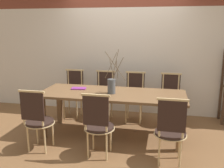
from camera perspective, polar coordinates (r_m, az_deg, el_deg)
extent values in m
plane|color=brown|center=(4.45, 0.00, -11.51)|extent=(16.00, 16.00, 0.00)
cube|color=beige|center=(5.37, 2.89, 5.19)|extent=(12.00, 0.06, 2.22)
cube|color=brown|center=(4.19, 0.00, -2.26)|extent=(2.43, 0.92, 0.04)
cube|color=brown|center=(4.36, -15.58, -7.41)|extent=(0.09, 0.09, 0.72)
cube|color=brown|center=(3.91, 15.28, -9.84)|extent=(0.09, 0.09, 0.72)
cube|color=brown|center=(4.96, -11.85, -4.68)|extent=(0.09, 0.09, 0.72)
cube|color=brown|center=(4.57, 14.82, -6.41)|extent=(0.09, 0.09, 0.72)
cylinder|color=black|center=(3.97, -16.18, -8.29)|extent=(0.42, 0.42, 0.04)
cylinder|color=tan|center=(3.98, -16.16, -8.60)|extent=(0.44, 0.44, 0.01)
cylinder|color=tan|center=(4.23, -16.77, -10.32)|extent=(0.03, 0.03, 0.42)
cylinder|color=tan|center=(4.11, -13.36, -10.80)|extent=(0.03, 0.03, 0.42)
cylinder|color=tan|center=(4.02, -18.65, -11.76)|extent=(0.03, 0.03, 0.42)
cylinder|color=tan|center=(3.89, -15.10, -12.34)|extent=(0.03, 0.03, 0.42)
cylinder|color=tan|center=(3.81, -19.66, -5.07)|extent=(0.03, 0.03, 0.52)
cylinder|color=tan|center=(3.67, -15.72, -5.48)|extent=(0.03, 0.03, 0.52)
cube|color=black|center=(3.72, -17.79, -4.92)|extent=(0.36, 0.02, 0.41)
cube|color=tan|center=(3.67, -17.99, -1.66)|extent=(0.40, 0.03, 0.03)
cylinder|color=black|center=(3.65, -2.90, -9.74)|extent=(0.42, 0.42, 0.04)
cylinder|color=tan|center=(3.65, -2.89, -10.08)|extent=(0.44, 0.44, 0.01)
cylinder|color=tan|center=(3.89, -4.32, -11.89)|extent=(0.03, 0.03, 0.42)
cylinder|color=tan|center=(3.83, -0.30, -12.29)|extent=(0.03, 0.03, 0.42)
cylinder|color=tan|center=(3.66, -5.55, -13.65)|extent=(0.03, 0.03, 0.42)
cylinder|color=tan|center=(3.59, -1.26, -14.12)|extent=(0.03, 0.03, 0.42)
cylinder|color=tan|center=(3.43, -6.12, -6.38)|extent=(0.03, 0.03, 0.52)
cylinder|color=tan|center=(3.35, -1.29, -6.77)|extent=(0.03, 0.03, 0.52)
cube|color=black|center=(3.37, -3.76, -6.19)|extent=(0.36, 0.02, 0.41)
cube|color=tan|center=(3.31, -3.79, -2.60)|extent=(0.40, 0.03, 0.03)
cylinder|color=black|center=(3.54, 13.19, -10.81)|extent=(0.42, 0.42, 0.04)
cylinder|color=tan|center=(3.55, 13.17, -11.16)|extent=(0.44, 0.44, 0.01)
cylinder|color=tan|center=(3.76, 10.84, -13.06)|extent=(0.03, 0.03, 0.42)
cylinder|color=tan|center=(3.77, 15.11, -13.23)|extent=(0.03, 0.03, 0.42)
cylinder|color=tan|center=(3.52, 10.73, -15.01)|extent=(0.03, 0.03, 0.42)
cylinder|color=tan|center=(3.52, 15.33, -15.19)|extent=(0.03, 0.03, 0.42)
cylinder|color=tan|center=(3.27, 10.90, -7.52)|extent=(0.03, 0.03, 0.52)
cylinder|color=tan|center=(3.28, 16.09, -7.74)|extent=(0.03, 0.03, 0.52)
cube|color=black|center=(3.26, 13.52, -7.25)|extent=(0.36, 0.02, 0.41)
cube|color=tan|center=(3.19, 13.73, -3.54)|extent=(0.40, 0.03, 0.03)
cylinder|color=black|center=(5.20, -9.02, -2.81)|extent=(0.42, 0.42, 0.04)
cylinder|color=tan|center=(5.21, -9.01, -3.06)|extent=(0.44, 0.44, 0.01)
cylinder|color=tan|center=(5.10, -8.03, -5.78)|extent=(0.03, 0.03, 0.42)
cylinder|color=tan|center=(5.20, -10.88, -5.53)|extent=(0.03, 0.03, 0.42)
cylinder|color=tan|center=(5.35, -7.04, -4.86)|extent=(0.03, 0.03, 0.42)
cylinder|color=tan|center=(5.44, -9.77, -4.64)|extent=(0.03, 0.03, 0.42)
cylinder|color=tan|center=(5.25, -6.93, 0.51)|extent=(0.03, 0.03, 0.52)
cylinder|color=tan|center=(5.35, -9.92, 0.65)|extent=(0.03, 0.03, 0.52)
cube|color=black|center=(5.30, -8.43, 0.87)|extent=(0.36, 0.02, 0.41)
cube|color=tan|center=(5.25, -8.53, 3.18)|extent=(0.40, 0.03, 0.03)
cylinder|color=black|center=(5.01, -1.93, -3.28)|extent=(0.42, 0.42, 0.04)
cylinder|color=tan|center=(5.02, -1.92, -3.54)|extent=(0.44, 0.44, 0.01)
cylinder|color=tan|center=(4.92, -0.74, -6.36)|extent=(0.03, 0.03, 0.42)
cylinder|color=tan|center=(4.99, -3.82, -6.13)|extent=(0.03, 0.03, 0.42)
cylinder|color=tan|center=(5.18, -0.07, -5.37)|extent=(0.03, 0.03, 0.42)
cylinder|color=tan|center=(5.24, -3.00, -5.17)|extent=(0.03, 0.03, 0.42)
cylinder|color=tan|center=(5.08, 0.15, 0.17)|extent=(0.03, 0.03, 0.52)
cylinder|color=tan|center=(5.14, -3.06, 0.33)|extent=(0.03, 0.03, 0.52)
cube|color=black|center=(5.11, -1.46, 0.55)|extent=(0.36, 0.02, 0.41)
cube|color=tan|center=(5.06, -1.49, 2.94)|extent=(0.40, 0.03, 0.03)
cylinder|color=black|center=(4.90, 5.07, -3.69)|extent=(0.42, 0.42, 0.04)
cylinder|color=tan|center=(4.91, 5.06, -3.95)|extent=(0.44, 0.44, 0.01)
cylinder|color=tan|center=(4.83, 6.43, -6.83)|extent=(0.03, 0.03, 0.42)
cylinder|color=tan|center=(4.86, 3.21, -6.63)|extent=(0.03, 0.03, 0.42)
cylinder|color=tan|center=(5.09, 6.74, -5.79)|extent=(0.03, 0.03, 0.42)
cylinder|color=tan|center=(5.12, 3.68, -5.61)|extent=(0.03, 0.03, 0.42)
cylinder|color=tan|center=(4.99, 7.06, -0.16)|extent=(0.03, 0.03, 0.52)
cylinder|color=tan|center=(5.02, 3.72, 0.00)|extent=(0.03, 0.03, 0.52)
cube|color=black|center=(5.00, 5.40, 0.23)|extent=(0.36, 0.02, 0.41)
cube|color=tan|center=(4.95, 5.44, 2.67)|extent=(0.40, 0.03, 0.03)
cylinder|color=black|center=(4.88, 13.11, -4.09)|extent=(0.42, 0.42, 0.04)
cylinder|color=tan|center=(4.88, 13.10, -4.36)|extent=(0.44, 0.44, 0.01)
cylinder|color=tan|center=(4.82, 14.63, -7.23)|extent=(0.03, 0.03, 0.42)
cylinder|color=tan|center=(4.82, 11.36, -7.09)|extent=(0.03, 0.03, 0.42)
cylinder|color=tan|center=(5.08, 14.51, -6.17)|extent=(0.03, 0.03, 0.42)
cylinder|color=tan|center=(5.07, 11.41, -6.03)|extent=(0.03, 0.03, 0.42)
cylinder|color=tan|center=(4.98, 14.94, -0.53)|extent=(0.03, 0.03, 0.52)
cylinder|color=tan|center=(4.97, 11.56, -0.37)|extent=(0.03, 0.03, 0.52)
cube|color=black|center=(4.97, 13.27, -0.15)|extent=(0.36, 0.02, 0.41)
cube|color=tan|center=(4.93, 13.40, 2.31)|extent=(0.40, 0.03, 0.03)
cylinder|color=#4C5156|center=(4.12, -0.17, -0.53)|extent=(0.13, 0.13, 0.24)
cylinder|color=brown|center=(3.89, 0.81, 4.07)|extent=(0.30, 0.21, 0.48)
cylinder|color=brown|center=(4.13, 1.44, 3.81)|extent=(0.21, 0.20, 0.37)
cylinder|color=brown|center=(4.04, 1.17, 3.38)|extent=(0.02, 0.20, 0.34)
cylinder|color=brown|center=(4.09, 0.79, 4.61)|extent=(0.14, 0.12, 0.49)
cylinder|color=brown|center=(4.14, -0.24, 4.30)|extent=(0.20, 0.06, 0.43)
cylinder|color=brown|center=(4.02, -0.02, 3.38)|extent=(0.08, 0.05, 0.34)
cube|color=#842D8C|center=(4.47, -7.63, -1.00)|extent=(0.27, 0.18, 0.02)
cube|color=#422D1E|center=(5.41, 23.77, -0.20)|extent=(0.04, 0.04, 1.42)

